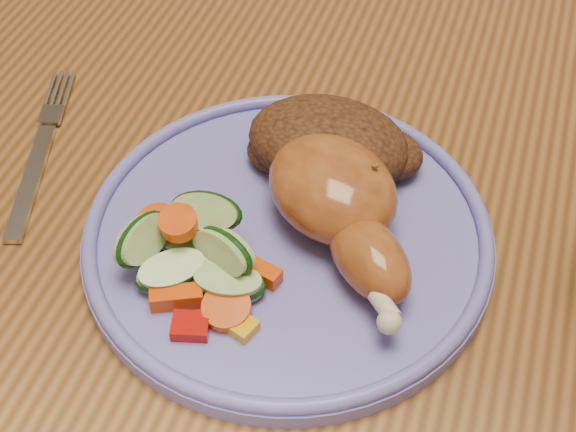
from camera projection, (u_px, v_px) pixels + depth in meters
The scene contains 8 objects.
dining_table at pixel (380, 236), 0.65m from camera, with size 0.90×1.40×0.75m.
chair_far at pixel (473, 3), 1.17m from camera, with size 0.42×0.42×0.91m.
plate at pixel (288, 237), 0.53m from camera, with size 0.27×0.27×0.01m, color #6561B9.
plate_rim at pixel (288, 226), 0.52m from camera, with size 0.27×0.27×0.01m, color #6561B9.
chicken_leg at pixel (341, 204), 0.51m from camera, with size 0.14×0.15×0.05m.
rice_pilaf at pixel (331, 145), 0.55m from camera, with size 0.12×0.08×0.05m.
vegetable_pile at pixel (197, 257), 0.49m from camera, with size 0.11×0.10×0.05m.
fork at pixel (39, 155), 0.59m from camera, with size 0.06×0.16×0.00m.
Camera 1 is at (0.06, -0.42, 1.16)m, focal length 50.00 mm.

